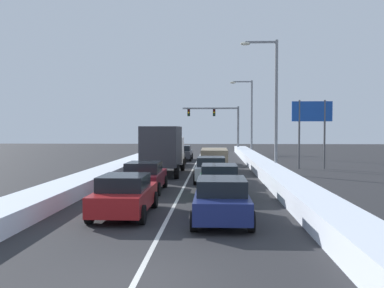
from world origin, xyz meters
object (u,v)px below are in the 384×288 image
(street_lamp_right_near, at_px, (272,95))
(sedan_maroon_center_lane_second, at_px, (144,177))
(sedan_red_center_lane_nearest, at_px, (125,195))
(sedan_black_center_lane_fourth, at_px, (173,157))
(traffic_light_gantry, at_px, (221,119))
(sedan_navy_right_lane_nearest, at_px, (222,199))
(street_lamp_right_mid, at_px, (249,111))
(roadside_sign_right, at_px, (312,119))
(sedan_charcoal_center_lane_fifth, at_px, (182,153))
(sedan_gray_right_lane_fifth, at_px, (216,156))
(box_truck_center_lane_third, at_px, (163,148))
(sedan_silver_right_lane_third, at_px, (211,169))
(sedan_green_right_lane_second, at_px, (219,180))
(suv_tan_right_lane_fourth, at_px, (214,158))

(street_lamp_right_near, bearing_deg, sedan_maroon_center_lane_second, -129.88)
(sedan_red_center_lane_nearest, bearing_deg, sedan_black_center_lane_fourth, 90.64)
(traffic_light_gantry, distance_m, street_lamp_right_near, 27.57)
(sedan_navy_right_lane_nearest, relative_size, traffic_light_gantry, 0.60)
(street_lamp_right_mid, height_order, roadside_sign_right, street_lamp_right_mid)
(sedan_red_center_lane_nearest, height_order, sedan_black_center_lane_fourth, same)
(sedan_navy_right_lane_nearest, distance_m, sedan_charcoal_center_lane_fifth, 29.52)
(sedan_gray_right_lane_fifth, relative_size, traffic_light_gantry, 0.60)
(sedan_maroon_center_lane_second, relative_size, street_lamp_right_mid, 0.51)
(street_lamp_right_mid, relative_size, roadside_sign_right, 1.60)
(box_truck_center_lane_third, bearing_deg, sedan_charcoal_center_lane_fifth, 88.72)
(sedan_silver_right_lane_third, height_order, sedan_gray_right_lane_fifth, same)
(sedan_green_right_lane_second, bearing_deg, street_lamp_right_mid, 82.87)
(sedan_green_right_lane_second, relative_size, sedan_gray_right_lane_fifth, 1.00)
(sedan_navy_right_lane_nearest, bearing_deg, sedan_charcoal_center_lane_fifth, 96.72)
(sedan_green_right_lane_second, bearing_deg, box_truck_center_lane_third, 111.53)
(sedan_navy_right_lane_nearest, height_order, suv_tan_right_lane_fourth, suv_tan_right_lane_fourth)
(sedan_red_center_lane_nearest, relative_size, box_truck_center_lane_third, 0.62)
(sedan_green_right_lane_second, bearing_deg, sedan_silver_right_lane_third, 94.18)
(street_lamp_right_near, relative_size, roadside_sign_right, 1.72)
(sedan_maroon_center_lane_second, distance_m, sedan_black_center_lane_fourth, 15.76)
(sedan_maroon_center_lane_second, bearing_deg, roadside_sign_right, 49.44)
(suv_tan_right_lane_fourth, xyz_separation_m, sedan_black_center_lane_fourth, (-3.57, 4.60, -0.25))
(street_lamp_right_near, height_order, roadside_sign_right, street_lamp_right_near)
(sedan_charcoal_center_lane_fifth, distance_m, street_lamp_right_near, 15.74)
(street_lamp_right_mid, bearing_deg, sedan_navy_right_lane_nearest, -96.00)
(sedan_green_right_lane_second, distance_m, roadside_sign_right, 16.80)
(sedan_gray_right_lane_fifth, height_order, sedan_maroon_center_lane_second, same)
(sedan_maroon_center_lane_second, distance_m, street_lamp_right_near, 12.84)
(sedan_black_center_lane_fourth, bearing_deg, sedan_silver_right_lane_third, -73.53)
(sedan_maroon_center_lane_second, bearing_deg, sedan_silver_right_lane_third, 52.16)
(sedan_silver_right_lane_third, distance_m, street_lamp_right_near, 7.99)
(suv_tan_right_lane_fourth, bearing_deg, box_truck_center_lane_third, -139.99)
(street_lamp_right_near, bearing_deg, sedan_black_center_lane_fourth, 138.99)
(sedan_charcoal_center_lane_fifth, distance_m, street_lamp_right_mid, 10.90)
(sedan_navy_right_lane_nearest, bearing_deg, sedan_green_right_lane_second, 90.08)
(suv_tan_right_lane_fourth, bearing_deg, sedan_red_center_lane_nearest, -100.87)
(box_truck_center_lane_third, bearing_deg, street_lamp_right_mid, 70.08)
(sedan_silver_right_lane_third, relative_size, sedan_red_center_lane_nearest, 1.00)
(street_lamp_right_mid, bearing_deg, sedan_green_right_lane_second, -97.13)
(sedan_maroon_center_lane_second, bearing_deg, sedan_black_center_lane_fourth, 89.93)
(sedan_navy_right_lane_nearest, distance_m, sedan_silver_right_lane_third, 11.44)
(box_truck_center_lane_third, xyz_separation_m, traffic_light_gantry, (4.42, 28.32, 2.60))
(sedan_navy_right_lane_nearest, height_order, roadside_sign_right, roadside_sign_right)
(box_truck_center_lane_third, height_order, street_lamp_right_mid, street_lamp_right_mid)
(sedan_charcoal_center_lane_fifth, height_order, roadside_sign_right, roadside_sign_right)
(sedan_maroon_center_lane_second, bearing_deg, street_lamp_right_mid, 75.32)
(sedan_gray_right_lane_fifth, distance_m, box_truck_center_lane_third, 9.66)
(sedan_red_center_lane_nearest, relative_size, street_lamp_right_mid, 0.51)
(sedan_black_center_lane_fourth, height_order, traffic_light_gantry, traffic_light_gantry)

